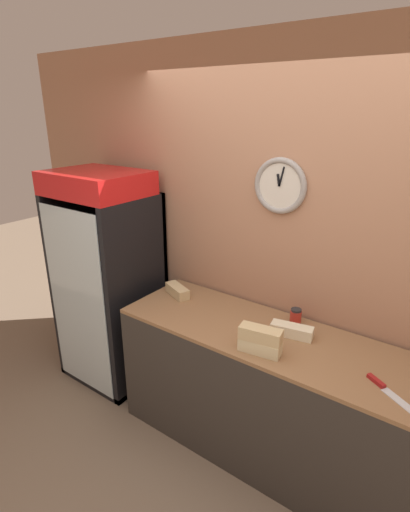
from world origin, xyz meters
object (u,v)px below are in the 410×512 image
object	(u,v)px
sandwich_stack_bottom	(260,346)
beverage_cooler	(111,268)
sandwich_stack_middle	(261,334)
chefs_knife	(385,388)
condiment_jar	(296,316)
sandwich_flat_right	(177,291)
sandwich_flat_left	(292,331)

from	to	relation	value
sandwich_stack_bottom	beverage_cooler	bearing A→B (deg)	170.85
sandwich_stack_middle	sandwich_stack_bottom	bearing A→B (deg)	180.00
beverage_cooler	chefs_knife	distance (m)	2.22
condiment_jar	sandwich_stack_middle	bearing A→B (deg)	-93.83
beverage_cooler	sandwich_stack_middle	world-z (taller)	beverage_cooler
sandwich_stack_bottom	sandwich_flat_right	bearing A→B (deg)	161.18
chefs_knife	sandwich_flat_right	bearing A→B (deg)	172.08
sandwich_stack_bottom	condiment_jar	xyz separation A→B (m)	(0.03, 0.43, 0.01)
beverage_cooler	condiment_jar	world-z (taller)	beverage_cooler
beverage_cooler	sandwich_stack_bottom	size ratio (longest dim) A/B	7.04
chefs_knife	sandwich_stack_bottom	bearing A→B (deg)	-173.05
sandwich_flat_left	chefs_knife	distance (m)	0.63
condiment_jar	sandwich_flat_left	bearing A→B (deg)	-73.97
sandwich_stack_bottom	condiment_jar	distance (m)	0.43
sandwich_flat_left	sandwich_stack_bottom	bearing A→B (deg)	-104.85
sandwich_flat_left	chefs_knife	xyz separation A→B (m)	(0.60, -0.19, -0.03)
sandwich_stack_middle	sandwich_flat_left	xyz separation A→B (m)	(0.07, 0.28, -0.08)
beverage_cooler	condiment_jar	distance (m)	1.58
beverage_cooler	chefs_knife	size ratio (longest dim) A/B	6.27
sandwich_stack_middle	sandwich_flat_right	distance (m)	0.92
sandwich_flat_left	condiment_jar	distance (m)	0.16
sandwich_flat_right	condiment_jar	xyz separation A→B (m)	(0.90, 0.14, 0.01)
beverage_cooler	chefs_knife	world-z (taller)	beverage_cooler
sandwich_flat_right	sandwich_flat_left	bearing A→B (deg)	-1.16
beverage_cooler	sandwich_flat_right	world-z (taller)	beverage_cooler
sandwich_stack_bottom	sandwich_flat_left	xyz separation A→B (m)	(0.07, 0.28, -0.00)
chefs_knife	condiment_jar	world-z (taller)	condiment_jar
sandwich_flat_left	chefs_knife	bearing A→B (deg)	-18.07
sandwich_stack_bottom	sandwich_flat_right	distance (m)	0.92
sandwich_stack_middle	chefs_knife	xyz separation A→B (m)	(0.67, 0.08, -0.11)
sandwich_stack_bottom	condiment_jar	world-z (taller)	condiment_jar
chefs_knife	sandwich_flat_left	bearing A→B (deg)	161.93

